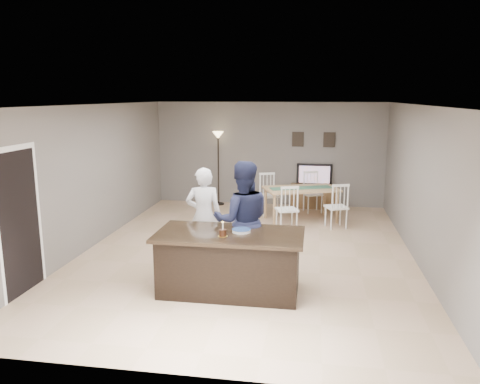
% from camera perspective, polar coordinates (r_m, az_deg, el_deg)
% --- Properties ---
extents(floor, '(8.00, 8.00, 0.00)m').
position_cam_1_polar(floor, '(8.80, 0.88, -7.29)').
color(floor, tan).
rests_on(floor, ground).
extents(room_shell, '(8.00, 8.00, 8.00)m').
position_cam_1_polar(room_shell, '(8.41, 0.92, 3.58)').
color(room_shell, slate).
rests_on(room_shell, floor).
extents(kitchen_island, '(2.15, 1.10, 0.90)m').
position_cam_1_polar(kitchen_island, '(6.97, -1.24, -8.51)').
color(kitchen_island, black).
rests_on(kitchen_island, floor).
extents(tv_console, '(1.20, 0.40, 0.60)m').
position_cam_1_polar(tv_console, '(12.28, 8.97, -0.50)').
color(tv_console, brown).
rests_on(tv_console, floor).
extents(television, '(0.91, 0.12, 0.53)m').
position_cam_1_polar(television, '(12.24, 9.05, 2.14)').
color(television, black).
rests_on(television, tv_console).
extents(tv_screen_glow, '(0.78, 0.00, 0.78)m').
position_cam_1_polar(tv_screen_glow, '(12.16, 9.05, 2.11)').
color(tv_screen_glow, '#CC5C16').
rests_on(tv_screen_glow, tv_console).
extents(picture_frames, '(1.10, 0.02, 0.38)m').
position_cam_1_polar(picture_frames, '(12.26, 8.95, 6.34)').
color(picture_frames, black).
rests_on(picture_frames, room_shell).
extents(doorway, '(0.00, 2.10, 2.65)m').
position_cam_1_polar(doorway, '(7.43, -25.36, -1.92)').
color(doorway, black).
rests_on(doorway, floor).
extents(woman, '(0.68, 0.52, 1.68)m').
position_cam_1_polar(woman, '(8.05, -4.44, -2.90)').
color(woman, silver).
rests_on(woman, floor).
extents(man, '(1.05, 0.90, 1.88)m').
position_cam_1_polar(man, '(7.33, 0.29, -3.50)').
color(man, '#1C203E').
rests_on(man, floor).
extents(birthday_cake, '(0.14, 0.14, 0.22)m').
position_cam_1_polar(birthday_cake, '(6.66, -2.11, -4.98)').
color(birthday_cake, gold).
rests_on(birthday_cake, kitchen_island).
extents(plate_stack, '(0.28, 0.28, 0.04)m').
position_cam_1_polar(plate_stack, '(6.87, 0.17, -4.72)').
color(plate_stack, white).
rests_on(plate_stack, kitchen_island).
extents(dining_table, '(2.13, 2.29, 1.01)m').
position_cam_1_polar(dining_table, '(10.87, 7.44, -0.20)').
color(dining_table, tan).
rests_on(dining_table, floor).
extents(floor_lamp, '(0.29, 0.29, 1.95)m').
position_cam_1_polar(floor_lamp, '(12.30, -2.68, 5.35)').
color(floor_lamp, black).
rests_on(floor_lamp, floor).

